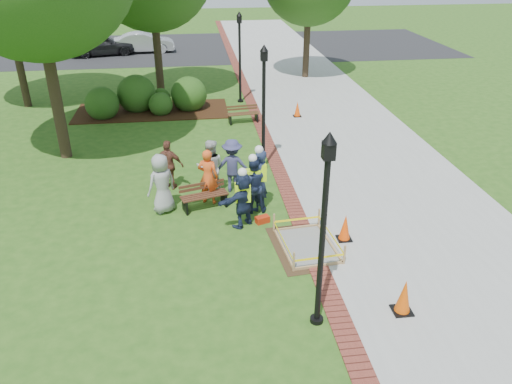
{
  "coord_description": "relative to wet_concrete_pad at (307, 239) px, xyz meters",
  "views": [
    {
      "loc": [
        -1.07,
        -10.93,
        7.25
      ],
      "look_at": [
        0.5,
        1.2,
        1.0
      ],
      "focal_mm": 35.0,
      "sensor_mm": 36.0,
      "label": 1
    }
  ],
  "objects": [
    {
      "name": "cone_far",
      "position": [
        1.9,
        10.55,
        0.1
      ],
      "size": [
        0.36,
        0.36,
        0.7
      ],
      "color": "black",
      "rests_on": "ground"
    },
    {
      "name": "shrub_e",
      "position": [
        -4.27,
        13.0,
        -0.23
      ],
      "size": [
        0.93,
        0.93,
        0.93
      ],
      "primitive_type": "sphere",
      "color": "#234E16",
      "rests_on": "ground"
    },
    {
      "name": "parked_car_a",
      "position": [
        -8.74,
        25.27,
        -0.23
      ],
      "size": [
        3.21,
        5.31,
        1.62
      ],
      "primitive_type": "imported",
      "rotation": [
        0.0,
        0.0,
        1.8
      ],
      "color": "black",
      "rests_on": "ground"
    },
    {
      "name": "hivis_worker_b",
      "position": [
        -0.97,
        2.24,
        0.76
      ],
      "size": [
        0.67,
        0.71,
        2.03
      ],
      "color": "#152138",
      "rests_on": "ground"
    },
    {
      "name": "shrub_d",
      "position": [
        -2.92,
        12.29,
        -0.23
      ],
      "size": [
        1.67,
        1.67,
        1.67
      ],
      "primitive_type": "sphere",
      "color": "#234E16",
      "rests_on": "ground"
    },
    {
      "name": "casual_person_c",
      "position": [
        -2.33,
        3.38,
        0.67
      ],
      "size": [
        0.62,
        0.44,
        1.81
      ],
      "color": "silver",
      "rests_on": "ground"
    },
    {
      "name": "wet_concrete_pad",
      "position": [
        0.0,
        0.0,
        0.0
      ],
      "size": [
        1.91,
        2.45,
        0.55
      ],
      "color": "#47331E",
      "rests_on": "ground"
    },
    {
      "name": "bench_far",
      "position": [
        -0.61,
        10.04,
        0.0
      ],
      "size": [
        1.41,
        0.62,
        0.74
      ],
      "color": "brown",
      "rests_on": "ground"
    },
    {
      "name": "cone_front",
      "position": [
        1.48,
        -2.76,
        0.17
      ],
      "size": [
        0.42,
        0.42,
        0.83
      ],
      "color": "black",
      "rests_on": "ground"
    },
    {
      "name": "lamp_far",
      "position": [
        -0.42,
        13.18,
        2.25
      ],
      "size": [
        0.28,
        0.28,
        4.26
      ],
      "color": "black",
      "rests_on": "ground"
    },
    {
      "name": "lamp_mid",
      "position": [
        -0.42,
        5.18,
        2.25
      ],
      "size": [
        0.28,
        0.28,
        4.26
      ],
      "color": "black",
      "rests_on": "ground"
    },
    {
      "name": "shrub_b",
      "position": [
        -5.33,
        12.47,
        -0.23
      ],
      "size": [
        1.79,
        1.79,
        1.79
      ],
      "primitive_type": "sphere",
      "color": "#234E16",
      "rests_on": "ground"
    },
    {
      "name": "shrub_a",
      "position": [
        -6.78,
        11.54,
        -0.23
      ],
      "size": [
        1.51,
        1.51,
        1.51
      ],
      "primitive_type": "sphere",
      "color": "#234E16",
      "rests_on": "ground"
    },
    {
      "name": "casual_person_d",
      "position": [
        -3.62,
        3.95,
        0.58
      ],
      "size": [
        0.6,
        0.48,
        1.63
      ],
      "color": "brown",
      "rests_on": "ground"
    },
    {
      "name": "parking_lot",
      "position": [
        -1.67,
        27.18,
        -0.23
      ],
      "size": [
        36.0,
        12.0,
        0.01
      ],
      "primitive_type": "cube",
      "color": "black",
      "rests_on": "ground"
    },
    {
      "name": "lamp_near",
      "position": [
        -0.42,
        -2.82,
        2.25
      ],
      "size": [
        0.28,
        0.28,
        4.26
      ],
      "color": "black",
      "rests_on": "ground"
    },
    {
      "name": "shrub_c",
      "position": [
        -4.22,
        11.69,
        -0.23
      ],
      "size": [
        1.1,
        1.1,
        1.1
      ],
      "primitive_type": "sphere",
      "color": "#234E16",
      "rests_on": "ground"
    },
    {
      "name": "toolbox",
      "position": [
        -0.98,
        1.4,
        -0.14
      ],
      "size": [
        0.44,
        0.33,
        0.19
      ],
      "primitive_type": "cube",
      "rotation": [
        0.0,
        0.0,
        0.35
      ],
      "color": "#B9290E",
      "rests_on": "ground"
    },
    {
      "name": "ground",
      "position": [
        -1.67,
        0.18,
        -0.23
      ],
      "size": [
        100.0,
        100.0,
        0.0
      ],
      "primitive_type": "plane",
      "color": "#285116",
      "rests_on": "ground"
    },
    {
      "name": "casual_person_a",
      "position": [
        -3.79,
        2.45,
        0.67
      ],
      "size": [
        0.68,
        0.63,
        1.8
      ],
      "color": "gray",
      "rests_on": "ground"
    },
    {
      "name": "casual_person_b",
      "position": [
        -2.43,
        2.83,
        0.63
      ],
      "size": [
        0.64,
        0.53,
        1.73
      ],
      "color": "#F4541C",
      "rests_on": "ground"
    },
    {
      "name": "bench_near",
      "position": [
        -2.58,
        2.47,
        0.01
      ],
      "size": [
        1.48,
        0.83,
        0.76
      ],
      "color": "brown",
      "rests_on": "ground"
    },
    {
      "name": "parked_car_b",
      "position": [
        -5.93,
        25.91,
        -0.23
      ],
      "size": [
        2.29,
        4.7,
        1.49
      ],
      "primitive_type": "imported",
      "rotation": [
        0.0,
        0.0,
        1.64
      ],
      "color": "silver",
      "rests_on": "ground"
    },
    {
      "name": "hivis_worker_a",
      "position": [
        -1.54,
        1.33,
        0.65
      ],
      "size": [
        0.61,
        0.58,
        1.77
      ],
      "color": "#191C43",
      "rests_on": "ground"
    },
    {
      "name": "cone_back",
      "position": [
        1.07,
        0.22,
        0.13
      ],
      "size": [
        0.38,
        0.38,
        0.76
      ],
      "color": "black",
      "rests_on": "ground"
    },
    {
      "name": "sidewalk",
      "position": [
        3.33,
        10.18,
        -0.22
      ],
      "size": [
        6.0,
        60.0,
        0.02
      ],
      "primitive_type": "cube",
      "color": "#9E9E99",
      "rests_on": "ground"
    },
    {
      "name": "casual_person_e",
      "position": [
        -1.64,
        3.54,
        0.63
      ],
      "size": [
        0.59,
        0.42,
        1.73
      ],
      "color": "#393A64",
      "rests_on": "ground"
    },
    {
      "name": "brick_edging",
      "position": [
        0.08,
        10.18,
        -0.22
      ],
      "size": [
        0.5,
        60.0,
        0.03
      ],
      "primitive_type": "cube",
      "color": "maroon",
      "rests_on": "ground"
    },
    {
      "name": "mulch_bed",
      "position": [
        -4.67,
        12.18,
        -0.21
      ],
      "size": [
        7.0,
        3.0,
        0.05
      ],
      "primitive_type": "cube",
      "color": "#381E0F",
      "rests_on": "ground"
    },
    {
      "name": "hivis_worker_c",
      "position": [
        -1.16,
        2.12,
        0.67
      ],
      "size": [
        0.54,
        0.35,
        1.82
      ],
      "color": "#17243C",
      "rests_on": "ground"
    }
  ]
}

